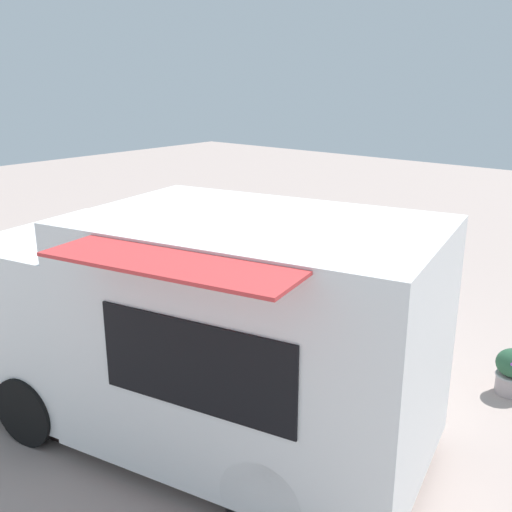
{
  "coord_description": "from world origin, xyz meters",
  "views": [
    {
      "loc": [
        5.59,
        -6.06,
        3.87
      ],
      "look_at": [
        -0.37,
        0.99,
        1.02
      ],
      "focal_mm": 41.26,
      "sensor_mm": 36.0,
      "label": 1
    }
  ],
  "objects_px": {
    "planter_flowering_near": "(269,283)",
    "plaza_bench": "(212,226)",
    "planter_flowering_side": "(512,370)",
    "food_truck": "(204,335)",
    "planter_flowering_far": "(260,260)",
    "person_customer": "(33,276)",
    "trash_bin": "(340,273)"
  },
  "relations": [
    {
      "from": "planter_flowering_side",
      "to": "person_customer",
      "type": "bearing_deg",
      "value": -165.47
    },
    {
      "from": "food_truck",
      "to": "planter_flowering_far",
      "type": "xyz_separation_m",
      "value": [
        -3.06,
        4.59,
        -0.9
      ]
    },
    {
      "from": "food_truck",
      "to": "trash_bin",
      "type": "height_order",
      "value": "food_truck"
    },
    {
      "from": "planter_flowering_side",
      "to": "plaza_bench",
      "type": "xyz_separation_m",
      "value": [
        -7.93,
        2.73,
        0.06
      ]
    },
    {
      "from": "planter_flowering_far",
      "to": "food_truck",
      "type": "bearing_deg",
      "value": -56.34
    },
    {
      "from": "planter_flowering_near",
      "to": "planter_flowering_far",
      "type": "bearing_deg",
      "value": 135.75
    },
    {
      "from": "planter_flowering_near",
      "to": "plaza_bench",
      "type": "height_order",
      "value": "planter_flowering_near"
    },
    {
      "from": "food_truck",
      "to": "planter_flowering_far",
      "type": "relative_size",
      "value": 8.49
    },
    {
      "from": "food_truck",
      "to": "planter_flowering_side",
      "type": "distance_m",
      "value": 4.0
    },
    {
      "from": "planter_flowering_side",
      "to": "planter_flowering_near",
      "type": "bearing_deg",
      "value": 174.98
    },
    {
      "from": "planter_flowering_near",
      "to": "planter_flowering_far",
      "type": "xyz_separation_m",
      "value": [
        -1.1,
        1.07,
        -0.06
      ]
    },
    {
      "from": "person_customer",
      "to": "planter_flowering_near",
      "type": "bearing_deg",
      "value": 33.78
    },
    {
      "from": "person_customer",
      "to": "plaza_bench",
      "type": "height_order",
      "value": "person_customer"
    },
    {
      "from": "planter_flowering_near",
      "to": "trash_bin",
      "type": "height_order",
      "value": "trash_bin"
    },
    {
      "from": "planter_flowering_far",
      "to": "planter_flowering_near",
      "type": "bearing_deg",
      "value": -44.25
    },
    {
      "from": "planter_flowering_near",
      "to": "plaza_bench",
      "type": "bearing_deg",
      "value": 147.38
    },
    {
      "from": "food_truck",
      "to": "person_customer",
      "type": "bearing_deg",
      "value": 168.64
    },
    {
      "from": "planter_flowering_far",
      "to": "plaza_bench",
      "type": "bearing_deg",
      "value": 153.52
    },
    {
      "from": "person_customer",
      "to": "planter_flowering_side",
      "type": "distance_m",
      "value": 8.11
    },
    {
      "from": "planter_flowering_near",
      "to": "plaza_bench",
      "type": "xyz_separation_m",
      "value": [
        -3.68,
        2.35,
        -0.02
      ]
    },
    {
      "from": "food_truck",
      "to": "planter_flowering_side",
      "type": "bearing_deg",
      "value": 54.01
    },
    {
      "from": "planter_flowering_side",
      "to": "plaza_bench",
      "type": "bearing_deg",
      "value": 161.01
    },
    {
      "from": "person_customer",
      "to": "planter_flowering_far",
      "type": "height_order",
      "value": "person_customer"
    },
    {
      "from": "person_customer",
      "to": "plaza_bench",
      "type": "xyz_separation_m",
      "value": [
        -0.08,
        4.76,
        0.01
      ]
    },
    {
      "from": "planter_flowering_far",
      "to": "plaza_bench",
      "type": "xyz_separation_m",
      "value": [
        -2.58,
        1.29,
        0.04
      ]
    },
    {
      "from": "planter_flowering_far",
      "to": "planter_flowering_side",
      "type": "distance_m",
      "value": 5.54
    },
    {
      "from": "planter_flowering_side",
      "to": "plaza_bench",
      "type": "distance_m",
      "value": 8.38
    },
    {
      "from": "plaza_bench",
      "to": "planter_flowering_far",
      "type": "bearing_deg",
      "value": -26.48
    },
    {
      "from": "planter_flowering_far",
      "to": "planter_flowering_side",
      "type": "height_order",
      "value": "planter_flowering_far"
    },
    {
      "from": "food_truck",
      "to": "person_customer",
      "type": "distance_m",
      "value": 5.74
    },
    {
      "from": "plaza_bench",
      "to": "person_customer",
      "type": "bearing_deg",
      "value": -89.05
    },
    {
      "from": "plaza_bench",
      "to": "trash_bin",
      "type": "bearing_deg",
      "value": -15.36
    }
  ]
}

